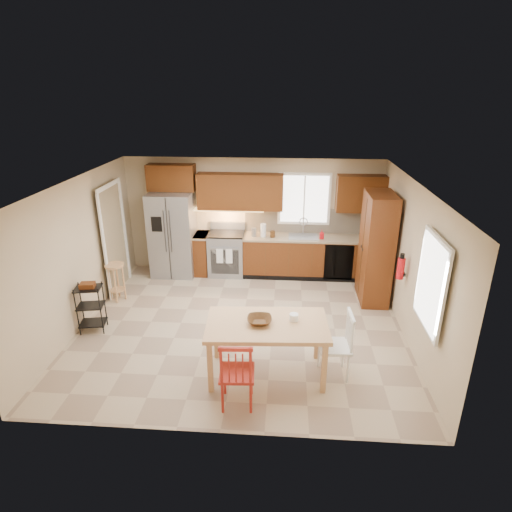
{
  "coord_description": "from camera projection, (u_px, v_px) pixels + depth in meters",
  "views": [
    {
      "loc": [
        0.73,
        -6.45,
        3.9
      ],
      "look_at": [
        0.22,
        0.4,
        1.15
      ],
      "focal_mm": 30.0,
      "sensor_mm": 36.0,
      "label": 1
    }
  ],
  "objects": [
    {
      "name": "upper_right_block",
      "position": [
        361.0,
        194.0,
        8.79
      ],
      "size": [
        1.0,
        0.35,
        0.75
      ],
      "primitive_type": "cube",
      "color": "#5B2B0F",
      "rests_on": "wall_back"
    },
    {
      "name": "bar_stool",
      "position": [
        117.0,
        282.0,
        8.23
      ],
      "size": [
        0.41,
        0.41,
        0.75
      ],
      "primitive_type": null,
      "rotation": [
        0.0,
        0.0,
        0.13
      ],
      "color": "#DFAA6F",
      "rests_on": "floor"
    },
    {
      "name": "canister_steel",
      "position": [
        254.0,
        232.0,
        9.09
      ],
      "size": [
        0.11,
        0.11,
        0.18
      ],
      "primitive_type": "cylinder",
      "color": "gray",
      "rests_on": "base_cabinet_run"
    },
    {
      "name": "wall_back",
      "position": [
        253.0,
        216.0,
        9.32
      ],
      "size": [
        5.5,
        0.02,
        2.5
      ],
      "primitive_type": "cube",
      "color": "#CCB793",
      "rests_on": "ground"
    },
    {
      "name": "base_cabinet_run",
      "position": [
        311.0,
        257.0,
        9.25
      ],
      "size": [
        2.92,
        0.6,
        0.9
      ],
      "primitive_type": "cube",
      "color": "#5F3011",
      "rests_on": "floor"
    },
    {
      "name": "window_back",
      "position": [
        304.0,
        199.0,
        9.08
      ],
      "size": [
        1.12,
        0.04,
        1.12
      ],
      "primitive_type": "cube",
      "color": "white",
      "rests_on": "wall_back"
    },
    {
      "name": "upper_over_fridge",
      "position": [
        171.0,
        177.0,
        8.95
      ],
      "size": [
        1.0,
        0.35,
        0.55
      ],
      "primitive_type": "cube",
      "color": "#5B2B0F",
      "rests_on": "wall_back"
    },
    {
      "name": "floor",
      "position": [
        242.0,
        325.0,
        7.47
      ],
      "size": [
        5.5,
        5.5,
        0.0
      ],
      "primitive_type": "plane",
      "color": "tan",
      "rests_on": "ground"
    },
    {
      "name": "sink",
      "position": [
        303.0,
        238.0,
        9.11
      ],
      "size": [
        0.62,
        0.46,
        0.16
      ],
      "primitive_type": "cube",
      "color": "gray",
      "rests_on": "base_cabinet_run"
    },
    {
      "name": "wall_right",
      "position": [
        412.0,
        264.0,
        6.82
      ],
      "size": [
        0.02,
        5.0,
        2.5
      ],
      "primitive_type": "cube",
      "color": "#CCB793",
      "rests_on": "ground"
    },
    {
      "name": "undercab_glow",
      "position": [
        226.0,
        210.0,
        9.1
      ],
      "size": [
        1.6,
        0.3,
        0.01
      ],
      "primitive_type": "cube",
      "color": "#FFBF66",
      "rests_on": "wall_back"
    },
    {
      "name": "refrigerator",
      "position": [
        173.0,
        234.0,
        9.21
      ],
      "size": [
        0.92,
        0.75,
        1.82
      ],
      "primitive_type": "cube",
      "color": "gray",
      "rests_on": "floor"
    },
    {
      "name": "backsplash",
      "position": [
        312.0,
        221.0,
        9.24
      ],
      "size": [
        2.92,
        0.03,
        0.55
      ],
      "primitive_type": "cube",
      "color": "beige",
      "rests_on": "wall_back"
    },
    {
      "name": "window_right",
      "position": [
        431.0,
        283.0,
        5.68
      ],
      "size": [
        0.04,
        1.02,
        1.32
      ],
      "primitive_type": "cube",
      "color": "white",
      "rests_on": "wall_right"
    },
    {
      "name": "pantry",
      "position": [
        376.0,
        248.0,
        8.02
      ],
      "size": [
        0.5,
        0.95,
        2.1
      ],
      "primitive_type": "cube",
      "color": "#5F3011",
      "rests_on": "floor"
    },
    {
      "name": "canister_wood",
      "position": [
        273.0,
        234.0,
        9.04
      ],
      "size": [
        0.1,
        0.1,
        0.14
      ],
      "primitive_type": "cylinder",
      "color": "#4F3115",
      "rests_on": "base_cabinet_run"
    },
    {
      "name": "doorway",
      "position": [
        114.0,
        240.0,
        8.46
      ],
      "size": [
        0.04,
        0.95,
        2.1
      ],
      "primitive_type": "cube",
      "color": "#8C7A59",
      "rests_on": "wall_left"
    },
    {
      "name": "table_jar",
      "position": [
        294.0,
        319.0,
        5.97
      ],
      "size": [
        0.14,
        0.14,
        0.16
      ],
      "primitive_type": "cylinder",
      "rotation": [
        0.0,
        0.0,
        0.06
      ],
      "color": "white",
      "rests_on": "dining_table"
    },
    {
      "name": "wall_front",
      "position": [
        216.0,
        345.0,
        4.69
      ],
      "size": [
        5.5,
        0.02,
        2.5
      ],
      "primitive_type": "cube",
      "color": "#CCB793",
      "rests_on": "ground"
    },
    {
      "name": "table_bowl",
      "position": [
        260.0,
        323.0,
        5.92
      ],
      "size": [
        0.36,
        0.36,
        0.08
      ],
      "primitive_type": "imported",
      "rotation": [
        0.0,
        0.0,
        0.06
      ],
      "color": "#4F3115",
      "rests_on": "dining_table"
    },
    {
      "name": "chair_white",
      "position": [
        334.0,
        345.0,
        6.02
      ],
      "size": [
        0.49,
        0.49,
        0.99
      ],
      "primitive_type": null,
      "rotation": [
        0.0,
        0.0,
        1.63
      ],
      "color": "white",
      "rests_on": "floor"
    },
    {
      "name": "dishwasher",
      "position": [
        339.0,
        262.0,
        8.94
      ],
      "size": [
        0.6,
        0.02,
        0.78
      ],
      "primitive_type": "cube",
      "color": "black",
      "rests_on": "floor"
    },
    {
      "name": "fire_extinguisher",
      "position": [
        401.0,
        268.0,
        7.02
      ],
      "size": [
        0.12,
        0.12,
        0.36
      ],
      "primitive_type": "cylinder",
      "color": "red",
      "rests_on": "wall_right"
    },
    {
      "name": "base_cabinet_narrow",
      "position": [
        202.0,
        254.0,
        9.41
      ],
      "size": [
        0.3,
        0.6,
        0.9
      ],
      "primitive_type": "cube",
      "color": "#5F3011",
      "rests_on": "floor"
    },
    {
      "name": "range_stove",
      "position": [
        227.0,
        254.0,
        9.36
      ],
      "size": [
        0.76,
        0.63,
        0.92
      ],
      "primitive_type": "cube",
      "color": "gray",
      "rests_on": "floor"
    },
    {
      "name": "utility_cart",
      "position": [
        91.0,
        308.0,
        7.17
      ],
      "size": [
        0.47,
        0.4,
        0.84
      ],
      "primitive_type": null,
      "rotation": [
        0.0,
        0.0,
        0.18
      ],
      "color": "black",
      "rests_on": "floor"
    },
    {
      "name": "ceiling",
      "position": [
        239.0,
        183.0,
        6.54
      ],
      "size": [
        5.5,
        5.0,
        0.02
      ],
      "primitive_type": "cube",
      "color": "silver",
      "rests_on": "ground"
    },
    {
      "name": "soap_bottle",
      "position": [
        322.0,
        234.0,
        8.94
      ],
      "size": [
        0.09,
        0.09,
        0.19
      ],
      "primitive_type": "imported",
      "color": "red",
      "rests_on": "base_cabinet_run"
    },
    {
      "name": "paper_towel",
      "position": [
        263.0,
        230.0,
        9.05
      ],
      "size": [
        0.12,
        0.12,
        0.28
      ],
      "primitive_type": "cylinder",
      "color": "white",
      "rests_on": "base_cabinet_run"
    },
    {
      "name": "chair_red",
      "position": [
        237.0,
        372.0,
        5.46
      ],
      "size": [
        0.49,
        0.49,
        0.99
      ],
      "primitive_type": null,
      "rotation": [
        0.0,
        0.0,
        0.06
      ],
      "color": "#A42319",
      "rests_on": "floor"
    },
    {
      "name": "upper_left_block",
      "position": [
        240.0,
        192.0,
        8.96
      ],
      "size": [
        1.8,
        0.35,
        0.75
      ],
      "primitive_type": "cube",
      "color": "#5B2B0F",
      "rests_on": "wall_back"
    },
    {
      "name": "dining_table",
      "position": [
        267.0,
        349.0,
        6.07
      ],
      "size": [
        1.74,
        1.04,
        0.82
      ],
      "primitive_type": null,
      "rotation": [
        0.0,
        0.0,
        0.06
      ],
      "color": "#DFAA6F",
      "rests_on": "floor"
    },
    {
      "name": "wall_left",
      "position": [
        78.0,
        254.0,
        7.19
      ],
      "size": [
        0.02,
        5.0,
        2.5
      ],
      "primitive_type": "cube",
      "color": "#CCB793",
      "rests_on": "ground"
    }
  ]
}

